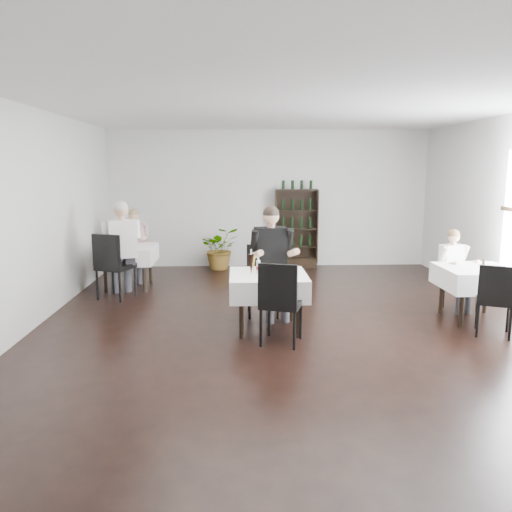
{
  "coord_description": "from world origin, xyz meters",
  "views": [
    {
      "loc": [
        -0.73,
        -6.53,
        2.17
      ],
      "look_at": [
        -0.46,
        0.2,
        0.98
      ],
      "focal_mm": 35.0,
      "sensor_mm": 36.0,
      "label": 1
    }
  ],
  "objects_px": {
    "wine_shelf": "(296,229)",
    "diner_main": "(272,253)",
    "potted_tree": "(220,248)",
    "main_table": "(268,285)"
  },
  "relations": [
    {
      "from": "main_table",
      "to": "diner_main",
      "type": "relative_size",
      "value": 0.63
    },
    {
      "from": "wine_shelf",
      "to": "potted_tree",
      "type": "distance_m",
      "value": 1.72
    },
    {
      "from": "potted_tree",
      "to": "diner_main",
      "type": "xyz_separation_m",
      "value": [
        0.86,
        -3.56,
        0.49
      ]
    },
    {
      "from": "main_table",
      "to": "potted_tree",
      "type": "height_order",
      "value": "potted_tree"
    },
    {
      "from": "wine_shelf",
      "to": "potted_tree",
      "type": "height_order",
      "value": "wine_shelf"
    },
    {
      "from": "wine_shelf",
      "to": "diner_main",
      "type": "xyz_separation_m",
      "value": [
        -0.8,
        -3.73,
        0.1
      ]
    },
    {
      "from": "wine_shelf",
      "to": "diner_main",
      "type": "distance_m",
      "value": 3.82
    },
    {
      "from": "wine_shelf",
      "to": "main_table",
      "type": "height_order",
      "value": "wine_shelf"
    },
    {
      "from": "main_table",
      "to": "potted_tree",
      "type": "distance_m",
      "value": 4.22
    },
    {
      "from": "wine_shelf",
      "to": "potted_tree",
      "type": "relative_size",
      "value": 1.9
    }
  ]
}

